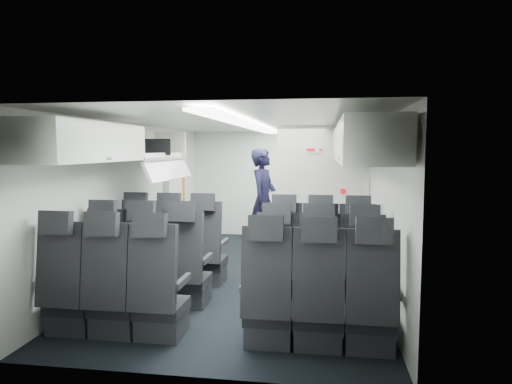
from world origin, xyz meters
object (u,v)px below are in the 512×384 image
(seat_row_mid, at_px, (232,274))
(flight_attendant, at_px, (264,201))
(boarding_door, at_px, (176,196))
(seat_row_rear, at_px, (213,300))
(seat_row_front, at_px, (246,255))
(galley_unit, at_px, (321,192))
(carry_on_bag, at_px, (157,147))

(seat_row_mid, relative_size, flight_attendant, 1.84)
(seat_row_mid, distance_m, flight_attendant, 2.91)
(boarding_door, bearing_deg, seat_row_mid, -61.23)
(seat_row_mid, xyz_separation_m, seat_row_rear, (0.00, -0.90, 0.00))
(boarding_door, bearing_deg, seat_row_rear, -67.13)
(seat_row_front, bearing_deg, galley_unit, 73.72)
(seat_row_front, height_order, flight_attendant, flight_attendant)
(galley_unit, height_order, flight_attendant, galley_unit)
(carry_on_bag, bearing_deg, seat_row_rear, -78.10)
(seat_row_front, xyz_separation_m, carry_on_bag, (-1.36, 0.47, 1.42))
(seat_row_mid, xyz_separation_m, boarding_door, (-1.64, 2.99, 0.55))
(seat_row_rear, distance_m, galley_unit, 5.17)
(seat_row_rear, xyz_separation_m, galley_unit, (0.95, 5.05, 0.55))
(seat_row_front, relative_size, carry_on_bag, 8.83)
(seat_row_mid, distance_m, carry_on_bag, 2.40)
(carry_on_bag, bearing_deg, flight_attendant, 29.07)
(boarding_door, height_order, carry_on_bag, carry_on_bag)
(seat_row_rear, height_order, flight_attendant, flight_attendant)
(seat_row_rear, height_order, carry_on_bag, carry_on_bag)
(seat_row_front, relative_size, boarding_door, 1.79)
(galley_unit, height_order, boarding_door, galley_unit)
(seat_row_mid, xyz_separation_m, galley_unit, (0.95, 4.15, 0.55))
(galley_unit, xyz_separation_m, flight_attendant, (-0.97, -1.29, -0.04))
(seat_row_front, bearing_deg, seat_row_mid, -90.00)
(seat_row_rear, xyz_separation_m, carry_on_bag, (-1.36, 2.27, 1.42))
(seat_row_front, relative_size, galley_unit, 1.75)
(seat_row_front, distance_m, flight_attendant, 2.03)
(galley_unit, distance_m, carry_on_bag, 3.72)
(seat_row_rear, height_order, galley_unit, galley_unit)
(seat_row_rear, bearing_deg, seat_row_front, 90.00)
(seat_row_front, distance_m, seat_row_mid, 0.90)
(galley_unit, distance_m, boarding_door, 2.84)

